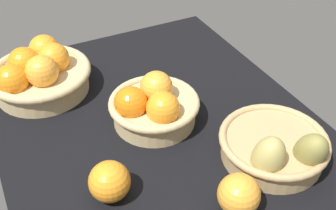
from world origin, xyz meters
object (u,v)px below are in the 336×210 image
basket_near_left_pears (276,147)px  loose_orange_front_gap (110,182)px  basket_center (152,106)px  loose_orange_back_gap (239,195)px  basket_far_right (39,73)px

basket_near_left_pears → loose_orange_front_gap: bearing=79.4°
basket_center → loose_orange_front_gap: size_ratio=2.60×
basket_near_left_pears → loose_orange_back_gap: (-7.15, 14.29, 0.33)cm
basket_near_left_pears → basket_far_right: same height
basket_center → loose_orange_front_gap: bearing=134.8°
basket_far_right → loose_orange_front_gap: 41.24cm
loose_orange_front_gap → loose_orange_back_gap: same height
basket_center → basket_near_left_pears: basket_near_left_pears is taller
basket_far_right → loose_orange_front_gap: size_ratio=3.16×
basket_far_right → loose_orange_front_gap: basket_far_right is taller
basket_near_left_pears → basket_far_right: (47.51, 38.13, 1.47)cm
loose_orange_front_gap → basket_near_left_pears: bearing=-100.6°
basket_near_left_pears → basket_center: bearing=37.9°
basket_near_left_pears → loose_orange_front_gap: (6.44, 34.47, 0.35)cm
basket_center → loose_orange_back_gap: size_ratio=2.62×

